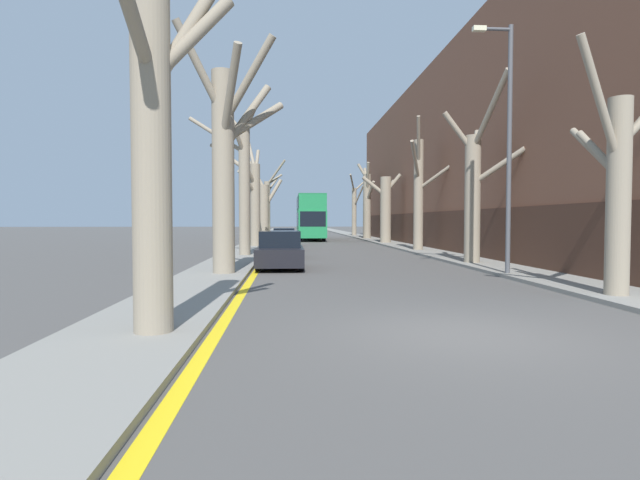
{
  "coord_description": "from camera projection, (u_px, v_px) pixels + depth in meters",
  "views": [
    {
      "loc": [
        -2.88,
        -8.19,
        1.93
      ],
      "look_at": [
        -0.1,
        35.87,
        0.2
      ],
      "focal_mm": 28.0,
      "sensor_mm": 36.0,
      "label": 1
    }
  ],
  "objects": [
    {
      "name": "parked_car_0",
      "position": [
        280.0,
        251.0,
        20.07
      ],
      "size": [
        1.84,
        3.93,
        1.5
      ],
      "color": "black",
      "rests_on": "ground"
    },
    {
      "name": "street_tree_right_4",
      "position": [
        367.0,
        203.0,
        50.94
      ],
      "size": [
        1.57,
        3.41,
        7.79
      ],
      "color": "gray",
      "rests_on": "ground"
    },
    {
      "name": "street_tree_right_5",
      "position": [
        355.0,
        208.0,
        60.82
      ],
      "size": [
        3.23,
        4.92,
        7.58
      ],
      "color": "gray",
      "rests_on": "ground"
    },
    {
      "name": "street_tree_left_4",
      "position": [
        263.0,
        208.0,
        43.83
      ],
      "size": [
        3.95,
        1.69,
        7.61
      ],
      "color": "gray",
      "rests_on": "ground"
    },
    {
      "name": "parked_car_2",
      "position": [
        283.0,
        241.0,
        32.19
      ],
      "size": [
        1.72,
        3.95,
        1.27
      ],
      "color": "#4C5156",
      "rests_on": "ground"
    },
    {
      "name": "sidewalk_left",
      "position": [
        266.0,
        237.0,
        57.94
      ],
      "size": [
        2.35,
        120.0,
        0.12
      ],
      "primitive_type": "cube",
      "color": "gray",
      "rests_on": "ground"
    },
    {
      "name": "street_tree_left_2",
      "position": [
        242.0,
        179.0,
        26.18
      ],
      "size": [
        3.9,
        2.94,
        8.35
      ],
      "color": "gray",
      "rests_on": "ground"
    },
    {
      "name": "parked_car_3",
      "position": [
        284.0,
        237.0,
        37.92
      ],
      "size": [
        1.77,
        3.92,
        1.34
      ],
      "color": "black",
      "rests_on": "ground"
    },
    {
      "name": "street_tree_left_0",
      "position": [
        153.0,
        113.0,
        7.95
      ],
      "size": [
        1.72,
        3.16,
        6.89
      ],
      "color": "gray",
      "rests_on": "ground"
    },
    {
      "name": "street_tree_left_3",
      "position": [
        254.0,
        198.0,
        35.69
      ],
      "size": [
        1.52,
        4.45,
        8.3
      ],
      "color": "gray",
      "rests_on": "ground"
    },
    {
      "name": "lamp_post",
      "position": [
        507.0,
        138.0,
        16.98
      ],
      "size": [
        1.4,
        0.2,
        8.54
      ],
      "color": "#4C4F54",
      "rests_on": "ground"
    },
    {
      "name": "street_tree_right_0",
      "position": [
        621.0,
        176.0,
        12.1
      ],
      "size": [
        4.09,
        3.16,
        6.27
      ],
      "color": "gray",
      "rests_on": "ground"
    },
    {
      "name": "parked_car_1",
      "position": [
        282.0,
        246.0,
        25.97
      ],
      "size": [
        1.72,
        4.59,
        1.3
      ],
      "color": "#4C5156",
      "rests_on": "ground"
    },
    {
      "name": "street_tree_right_2",
      "position": [
        419.0,
        191.0,
        30.73
      ],
      "size": [
        3.24,
        2.4,
        8.09
      ],
      "color": "gray",
      "rests_on": "ground"
    },
    {
      "name": "street_tree_right_1",
      "position": [
        474.0,
        189.0,
        21.39
      ],
      "size": [
        3.13,
        3.85,
        7.73
      ],
      "color": "gray",
      "rests_on": "ground"
    },
    {
      "name": "ground_plane",
      "position": [
        460.0,
        334.0,
        8.42
      ],
      "size": [
        300.0,
        300.0,
        0.0
      ],
      "primitive_type": "plane",
      "color": "#4C4947"
    },
    {
      "name": "street_tree_right_3",
      "position": [
        385.0,
        207.0,
        41.11
      ],
      "size": [
        3.28,
        1.67,
        5.8
      ],
      "color": "gray",
      "rests_on": "ground"
    },
    {
      "name": "street_tree_left_5",
      "position": [
        268.0,
        205.0,
        53.94
      ],
      "size": [
        3.1,
        3.48,
        8.42
      ],
      "color": "gray",
      "rests_on": "ground"
    },
    {
      "name": "kerb_line_stripe",
      "position": [
        278.0,
        237.0,
        58.03
      ],
      "size": [
        0.24,
        120.0,
        0.01
      ],
      "primitive_type": "cube",
      "color": "yellow",
      "rests_on": "ground"
    },
    {
      "name": "building_facade_right",
      "position": [
        486.0,
        162.0,
        36.64
      ],
      "size": [
        10.08,
        49.1,
        12.47
      ],
      "color": "brown",
      "rests_on": "ground"
    },
    {
      "name": "sidewalk_right",
      "position": [
        360.0,
        236.0,
        58.63
      ],
      "size": [
        2.35,
        120.0,
        0.12
      ],
      "primitive_type": "cube",
      "color": "gray",
      "rests_on": "ground"
    },
    {
      "name": "double_decker_bus",
      "position": [
        310.0,
        215.0,
        49.09
      ],
      "size": [
        2.58,
        10.13,
        4.37
      ],
      "color": "#1E7F47",
      "rests_on": "ground"
    },
    {
      "name": "street_tree_left_1",
      "position": [
        226.0,
        158.0,
        17.05
      ],
      "size": [
        3.59,
        3.44,
        8.36
      ],
      "color": "gray",
      "rests_on": "ground"
    }
  ]
}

